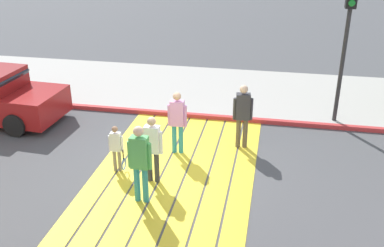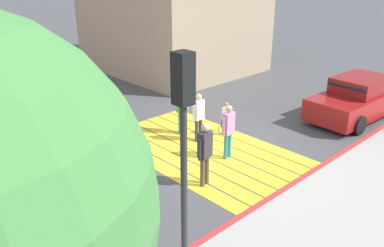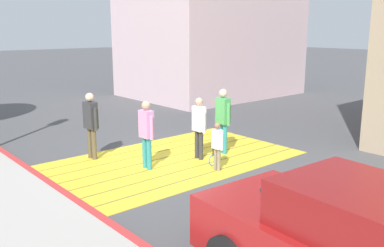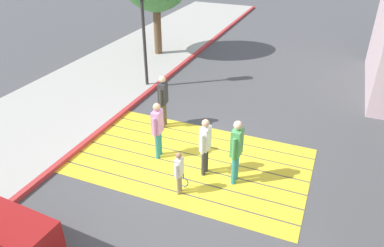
{
  "view_description": "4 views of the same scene",
  "coord_description": "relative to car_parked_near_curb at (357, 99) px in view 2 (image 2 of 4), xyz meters",
  "views": [
    {
      "loc": [
        9.12,
        2.19,
        5.55
      ],
      "look_at": [
        -0.53,
        0.31,
        1.06
      ],
      "focal_mm": 41.78,
      "sensor_mm": 36.0,
      "label": 1
    },
    {
      "loc": [
        -8.02,
        8.03,
        5.5
      ],
      "look_at": [
        0.44,
        0.01,
        0.76
      ],
      "focal_mm": 37.49,
      "sensor_mm": 36.0,
      "label": 2
    },
    {
      "loc": [
        -6.54,
        -8.33,
        3.36
      ],
      "look_at": [
        0.36,
        -0.33,
        0.98
      ],
      "focal_mm": 39.6,
      "sensor_mm": 36.0,
      "label": 3
    },
    {
      "loc": [
        3.22,
        -7.69,
        5.94
      ],
      "look_at": [
        -0.16,
        0.44,
        0.93
      ],
      "focal_mm": 34.0,
      "sensor_mm": 36.0,
      "label": 4
    }
  ],
  "objects": [
    {
      "name": "pedestrian_teen_behind",
      "position": [
        2.55,
        5.75,
        0.21
      ],
      "size": [
        0.22,
        0.48,
        1.63
      ],
      "color": "#333338",
      "rests_on": "ground"
    },
    {
      "name": "pedestrian_adult_side",
      "position": [
        3.38,
        5.72,
        0.31
      ],
      "size": [
        0.24,
        0.52,
        1.78
      ],
      "color": "teal",
      "rests_on": "ground"
    },
    {
      "name": "sidewalk_west",
      "position": [
        -3.6,
        6.14,
        -0.67
      ],
      "size": [
        4.8,
        40.0,
        0.12
      ],
      "primitive_type": "cube",
      "color": "#ADA8A0",
      "rests_on": "ground"
    },
    {
      "name": "traffic_light_corner",
      "position": [
        -1.58,
        10.17,
        2.3
      ],
      "size": [
        0.39,
        0.28,
        4.24
      ],
      "color": "#2D2D2D",
      "rests_on": "ground"
    },
    {
      "name": "curb_painted",
      "position": [
        -1.25,
        6.14,
        -0.67
      ],
      "size": [
        0.16,
        40.0,
        0.13
      ],
      "primitive_type": "cube",
      "color": "#BC3333",
      "rests_on": "ground"
    },
    {
      "name": "pedestrian_adult_trailing",
      "position": [
        0.44,
        7.59,
        0.29
      ],
      "size": [
        0.27,
        0.51,
        1.76
      ],
      "color": "brown",
      "rests_on": "ground"
    },
    {
      "name": "building_far_south",
      "position": [
        10.5,
        -0.09,
        2.87
      ],
      "size": [
        8.0,
        7.04,
        7.2
      ],
      "color": "tan",
      "rests_on": "ground"
    },
    {
      "name": "crosswalk_stripes",
      "position": [
        2.0,
        6.14,
        -0.73
      ],
      "size": [
        6.4,
        3.8,
        0.01
      ],
      "color": "yellow",
      "rests_on": "ground"
    },
    {
      "name": "pedestrian_adult_lead",
      "position": [
        1.07,
        5.99,
        0.24
      ],
      "size": [
        0.23,
        0.49,
        1.68
      ],
      "color": "teal",
      "rests_on": "ground"
    },
    {
      "name": "car_parked_near_curb",
      "position": [
        0.0,
        0.0,
        0.0
      ],
      "size": [
        2.17,
        4.4,
        1.57
      ],
      "color": "maroon",
      "rests_on": "ground"
    },
    {
      "name": "ground_plane",
      "position": [
        2.0,
        6.14,
        -0.73
      ],
      "size": [
        120.0,
        120.0,
        0.0
      ],
      "primitive_type": "plane",
      "color": "#4C4C4F"
    },
    {
      "name": "pedestrian_child_with_racket",
      "position": [
        2.26,
        4.78,
        -0.07
      ],
      "size": [
        0.28,
        0.37,
        1.19
      ],
      "color": "gray",
      "rests_on": "ground"
    }
  ]
}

